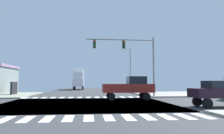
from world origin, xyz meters
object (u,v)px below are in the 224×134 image
traffic_signal_mast (128,52)px  sedan_trailing_3 (221,91)px  box_truck_middle_2 (79,78)px  pickup_inner_2 (129,87)px  street_lamp (129,66)px

traffic_signal_mast → sedan_trailing_3: traffic_signal_mast is taller
box_truck_middle_2 → pickup_inner_2: 30.31m
street_lamp → box_truck_middle_2: (-9.64, 11.95, -2.16)m
sedan_trailing_3 → pickup_inner_2: pickup_inner_2 is taller
pickup_inner_2 → street_lamp: bearing=169.5°
traffic_signal_mast → sedan_trailing_3: (4.85, -10.40, -4.22)m
street_lamp → box_truck_middle_2: 15.51m
traffic_signal_mast → street_lamp: street_lamp is taller
traffic_signal_mast → street_lamp: 14.53m
street_lamp → traffic_signal_mast: bearing=-100.9°
traffic_signal_mast → sedan_trailing_3: 12.22m
traffic_signal_mast → sedan_trailing_3: size_ratio=1.88×
street_lamp → sedan_trailing_3: 25.00m
pickup_inner_2 → sedan_trailing_3: bearing=37.5°
street_lamp → sedan_trailing_3: size_ratio=1.83×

